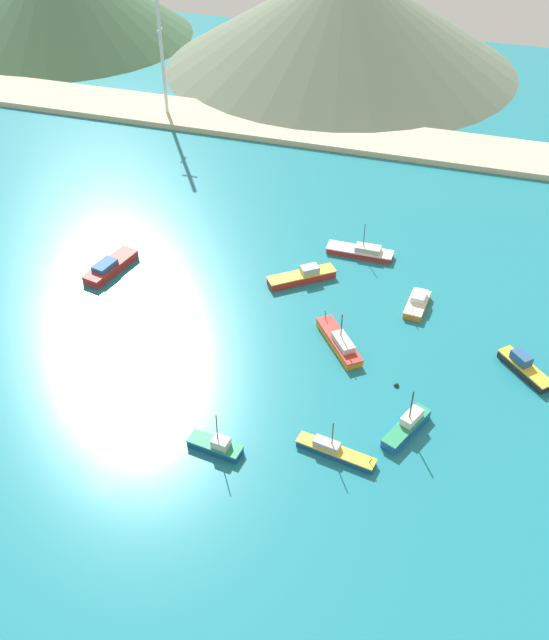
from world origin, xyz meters
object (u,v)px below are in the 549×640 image
fishing_boat_7 (340,342)px  buoy_0 (396,385)px  fishing_boat_6 (524,367)px  radio_tower (161,46)px  fishing_boat_4 (407,426)px  fishing_boat_3 (216,446)px  fishing_boat_9 (303,276)px  fishing_boat_2 (110,267)px  fishing_boat_5 (334,451)px  fishing_boat_8 (417,303)px  fishing_boat_1 (361,251)px

fishing_boat_7 → buoy_0: 10.81m
fishing_boat_6 → radio_tower: 103.78m
fishing_boat_4 → buoy_0: bearing=108.8°
fishing_boat_3 → fishing_boat_9: fishing_boat_3 is taller
buoy_0 → radio_tower: 97.57m
fishing_boat_2 → radio_tower: size_ratio=0.35×
fishing_boat_4 → fishing_boat_5: 10.14m
buoy_0 → fishing_boat_2: bearing=165.3°
fishing_boat_4 → fishing_boat_7: fishing_boat_4 is taller
fishing_boat_5 → buoy_0: (5.22, 14.10, -0.52)m
fishing_boat_4 → fishing_boat_5: fishing_boat_4 is taller
fishing_boat_5 → fishing_boat_8: fishing_boat_5 is taller
fishing_boat_9 → buoy_0: size_ratio=15.07×
fishing_boat_5 → fishing_boat_9: size_ratio=0.98×
fishing_boat_2 → fishing_boat_8: bearing=6.0°
fishing_boat_2 → fishing_boat_6: 65.33m
fishing_boat_8 → radio_tower: 85.15m
buoy_0 → radio_tower: radio_tower is taller
fishing_boat_2 → fishing_boat_5: (43.79, -26.96, -0.24)m
buoy_0 → fishing_boat_1: bearing=110.6°
fishing_boat_5 → fishing_boat_9: (-13.30, 33.71, 0.17)m
fishing_boat_5 → radio_tower: (-59.32, 85.57, 15.16)m
fishing_boat_3 → fishing_boat_7: bearing=66.8°
fishing_boat_2 → buoy_0: 50.67m
fishing_boat_5 → fishing_boat_1: bearing=97.7°
fishing_boat_6 → buoy_0: 17.99m
fishing_boat_4 → buoy_0: size_ratio=12.50×
fishing_boat_2 → fishing_boat_5: fishing_boat_5 is taller
fishing_boat_6 → radio_tower: (-80.68, 63.55, 14.92)m
radio_tower → fishing_boat_4: bearing=-49.7°
fishing_boat_5 → fishing_boat_8: bearing=80.7°
fishing_boat_4 → radio_tower: size_ratio=0.28×
fishing_boat_2 → buoy_0: size_ratio=15.96×
fishing_boat_4 → fishing_boat_8: bearing=95.8°
fishing_boat_3 → fishing_boat_4: bearing=24.5°
fishing_boat_1 → fishing_boat_3: 47.80m
fishing_boat_2 → fishing_boat_5: 51.42m
fishing_boat_3 → fishing_boat_7: size_ratio=0.70×
fishing_boat_4 → fishing_boat_7: 17.81m
fishing_boat_3 → radio_tower: radio_tower is taller
fishing_boat_8 → fishing_boat_6: bearing=-32.1°
fishing_boat_5 → buoy_0: 15.05m
fishing_boat_2 → fishing_boat_6: (65.14, -4.94, 0.00)m
fishing_boat_4 → buoy_0: fishing_boat_4 is taller
fishing_boat_4 → fishing_boat_6: (13.52, 15.60, -0.04)m
fishing_boat_2 → fishing_boat_9: fishing_boat_9 is taller
fishing_boat_7 → radio_tower: radio_tower is taller
radio_tower → fishing_boat_9: bearing=-48.4°
fishing_boat_2 → radio_tower: (-15.54, 58.61, 14.92)m
fishing_boat_9 → fishing_boat_4: bearing=-52.2°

